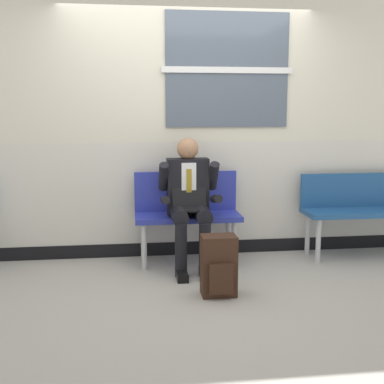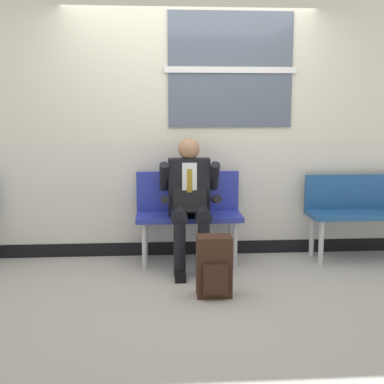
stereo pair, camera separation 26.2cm
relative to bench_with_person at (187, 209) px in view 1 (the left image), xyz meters
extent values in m
plane|color=#9E9991|center=(0.03, -0.49, -0.53)|extent=(18.00, 18.00, 0.00)
cube|color=beige|center=(0.03, 0.28, 1.48)|extent=(5.80, 0.12, 1.65)
cube|color=beige|center=(0.03, 0.28, 0.13)|extent=(5.80, 0.12, 1.05)
cube|color=black|center=(0.03, 0.28, -0.46)|extent=(5.80, 0.14, 0.14)
cube|color=#4C5666|center=(0.44, 0.21, 1.37)|extent=(1.25, 0.02, 1.13)
cube|color=silver|center=(0.44, 0.20, 1.37)|extent=(1.33, 0.03, 0.06)
cube|color=#28339E|center=(0.00, -0.07, -0.06)|extent=(1.03, 0.42, 0.05)
cube|color=#28339E|center=(0.00, 0.11, 0.16)|extent=(1.03, 0.04, 0.40)
cylinder|color=#B7B7BC|center=(-0.44, -0.22, -0.31)|extent=(0.05, 0.05, 0.45)
cylinder|color=#B7B7BC|center=(-0.44, 0.08, -0.31)|extent=(0.05, 0.05, 0.45)
cylinder|color=#B7B7BC|center=(0.44, -0.22, -0.31)|extent=(0.05, 0.05, 0.45)
cylinder|color=#B7B7BC|center=(0.44, 0.08, -0.31)|extent=(0.05, 0.05, 0.45)
cube|color=navy|center=(1.83, -0.07, -0.06)|extent=(1.24, 0.42, 0.05)
cube|color=navy|center=(1.83, 0.11, 0.14)|extent=(1.24, 0.04, 0.35)
cylinder|color=#B7B7BC|center=(1.29, -0.22, -0.31)|extent=(0.05, 0.05, 0.45)
cylinder|color=#B7B7BC|center=(1.29, 0.08, -0.31)|extent=(0.05, 0.05, 0.45)
cylinder|color=black|center=(-0.11, -0.28, 0.01)|extent=(0.15, 0.40, 0.15)
cylinder|color=black|center=(-0.11, -0.47, -0.28)|extent=(0.11, 0.11, 0.50)
cube|color=black|center=(-0.11, -0.53, -0.50)|extent=(0.10, 0.26, 0.07)
cylinder|color=black|center=(0.11, -0.28, 0.01)|extent=(0.15, 0.40, 0.15)
cylinder|color=black|center=(0.11, -0.47, -0.28)|extent=(0.11, 0.11, 0.50)
cube|color=black|center=(0.11, -0.53, -0.50)|extent=(0.10, 0.26, 0.07)
cube|color=black|center=(0.00, -0.07, 0.24)|extent=(0.40, 0.18, 0.55)
cube|color=silver|center=(0.00, -0.16, 0.29)|extent=(0.14, 0.01, 0.39)
cube|color=olive|center=(0.00, -0.17, 0.26)|extent=(0.05, 0.01, 0.33)
sphere|color=#9E7051|center=(0.00, -0.07, 0.61)|extent=(0.21, 0.21, 0.21)
cylinder|color=black|center=(-0.24, -0.14, 0.35)|extent=(0.09, 0.25, 0.30)
cylinder|color=black|center=(-0.24, -0.31, 0.16)|extent=(0.08, 0.27, 0.12)
cylinder|color=black|center=(0.24, -0.14, 0.35)|extent=(0.09, 0.25, 0.30)
cylinder|color=black|center=(0.24, -0.31, 0.16)|extent=(0.08, 0.27, 0.12)
cube|color=black|center=(0.00, -0.31, 0.06)|extent=(0.32, 0.22, 0.02)
cube|color=black|center=(0.00, -0.18, 0.17)|extent=(0.32, 0.08, 0.21)
cube|color=#331E14|center=(0.15, -0.96, -0.28)|extent=(0.28, 0.19, 0.50)
cube|color=#331E14|center=(0.15, -1.07, -0.36)|extent=(0.20, 0.04, 0.25)
camera|label=1|loc=(-0.56, -4.78, 0.99)|focal=46.28mm
camera|label=2|loc=(-0.30, -4.81, 0.99)|focal=46.28mm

